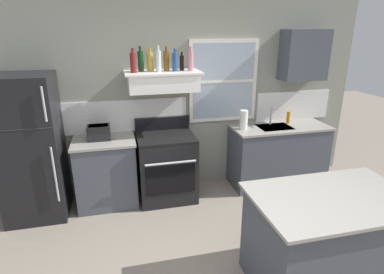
{
  "coord_description": "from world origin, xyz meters",
  "views": [
    {
      "loc": [
        -0.86,
        -2.08,
        2.28
      ],
      "look_at": [
        -0.05,
        1.2,
        1.1
      ],
      "focal_mm": 29.62,
      "sensor_mm": 36.0,
      "label": 1
    }
  ],
  "objects_px": {
    "bottle_blue_liqueur": "(175,62)",
    "bottle_rose_pink": "(191,61)",
    "bottle_red_label_wine": "(133,62)",
    "refrigerator": "(31,149)",
    "toaster": "(99,132)",
    "kitchen_island": "(327,241)",
    "stove_range": "(166,166)",
    "bottle_balsamic_dark": "(182,63)",
    "bottle_dark_green_wine": "(141,61)",
    "bottle_clear_tall": "(159,61)",
    "bottle_champagne_gold_foil": "(150,61)",
    "dish_soap_bottle": "(288,117)",
    "paper_towel_roll": "(244,120)",
    "bottle_amber_wine": "(166,61)"
  },
  "relations": [
    {
      "from": "toaster",
      "to": "bottle_champagne_gold_foil",
      "type": "bearing_deg",
      "value": 7.6
    },
    {
      "from": "bottle_red_label_wine",
      "to": "paper_towel_roll",
      "type": "height_order",
      "value": "bottle_red_label_wine"
    },
    {
      "from": "stove_range",
      "to": "bottle_rose_pink",
      "type": "relative_size",
      "value": 3.62
    },
    {
      "from": "bottle_dark_green_wine",
      "to": "bottle_champagne_gold_foil",
      "type": "distance_m",
      "value": 0.12
    },
    {
      "from": "bottle_champagne_gold_foil",
      "to": "dish_soap_bottle",
      "type": "height_order",
      "value": "bottle_champagne_gold_foil"
    },
    {
      "from": "dish_soap_bottle",
      "to": "refrigerator",
      "type": "bearing_deg",
      "value": -177.4
    },
    {
      "from": "refrigerator",
      "to": "bottle_dark_green_wine",
      "type": "height_order",
      "value": "bottle_dark_green_wine"
    },
    {
      "from": "bottle_clear_tall",
      "to": "bottle_rose_pink",
      "type": "bearing_deg",
      "value": -1.69
    },
    {
      "from": "stove_range",
      "to": "bottle_clear_tall",
      "type": "bearing_deg",
      "value": 126.16
    },
    {
      "from": "refrigerator",
      "to": "bottle_blue_liqueur",
      "type": "relative_size",
      "value": 6.33
    },
    {
      "from": "bottle_dark_green_wine",
      "to": "bottle_champagne_gold_foil",
      "type": "bearing_deg",
      "value": 0.06
    },
    {
      "from": "bottle_red_label_wine",
      "to": "refrigerator",
      "type": "bearing_deg",
      "value": -176.8
    },
    {
      "from": "bottle_champagne_gold_foil",
      "to": "bottle_clear_tall",
      "type": "xyz_separation_m",
      "value": [
        0.09,
        -0.08,
        0.02
      ]
    },
    {
      "from": "bottle_red_label_wine",
      "to": "bottle_balsamic_dark",
      "type": "height_order",
      "value": "bottle_red_label_wine"
    },
    {
      "from": "bottle_rose_pink",
      "to": "bottle_red_label_wine",
      "type": "bearing_deg",
      "value": -179.39
    },
    {
      "from": "refrigerator",
      "to": "bottle_blue_liqueur",
      "type": "distance_m",
      "value": 2.05
    },
    {
      "from": "stove_range",
      "to": "bottle_red_label_wine",
      "type": "bearing_deg",
      "value": 172.32
    },
    {
      "from": "stove_range",
      "to": "bottle_clear_tall",
      "type": "relative_size",
      "value": 3.39
    },
    {
      "from": "stove_range",
      "to": "bottle_blue_liqueur",
      "type": "xyz_separation_m",
      "value": [
        0.16,
        0.06,
        1.4
      ]
    },
    {
      "from": "toaster",
      "to": "dish_soap_bottle",
      "type": "xyz_separation_m",
      "value": [
        2.73,
        0.08,
        -0.01
      ]
    },
    {
      "from": "toaster",
      "to": "kitchen_island",
      "type": "distance_m",
      "value": 2.87
    },
    {
      "from": "refrigerator",
      "to": "stove_range",
      "type": "distance_m",
      "value": 1.7
    },
    {
      "from": "toaster",
      "to": "bottle_amber_wine",
      "type": "xyz_separation_m",
      "value": [
        0.9,
        0.03,
        0.87
      ]
    },
    {
      "from": "bottle_balsamic_dark",
      "to": "bottle_amber_wine",
      "type": "bearing_deg",
      "value": -169.34
    },
    {
      "from": "bottle_dark_green_wine",
      "to": "refrigerator",
      "type": "bearing_deg",
      "value": -172.87
    },
    {
      "from": "bottle_amber_wine",
      "to": "kitchen_island",
      "type": "bearing_deg",
      "value": -61.58
    },
    {
      "from": "paper_towel_roll",
      "to": "stove_range",
      "type": "bearing_deg",
      "value": -178.09
    },
    {
      "from": "bottle_red_label_wine",
      "to": "dish_soap_bottle",
      "type": "relative_size",
      "value": 1.64
    },
    {
      "from": "bottle_blue_liqueur",
      "to": "bottle_balsamic_dark",
      "type": "bearing_deg",
      "value": 32.21
    },
    {
      "from": "bottle_red_label_wine",
      "to": "bottle_amber_wine",
      "type": "bearing_deg",
      "value": 5.61
    },
    {
      "from": "bottle_rose_pink",
      "to": "bottle_balsamic_dark",
      "type": "bearing_deg",
      "value": 144.07
    },
    {
      "from": "bottle_amber_wine",
      "to": "bottle_blue_liqueur",
      "type": "distance_m",
      "value": 0.11
    },
    {
      "from": "toaster",
      "to": "kitchen_island",
      "type": "xyz_separation_m",
      "value": [
        1.99,
        -1.98,
        -0.55
      ]
    },
    {
      "from": "toaster",
      "to": "paper_towel_roll",
      "type": "xyz_separation_m",
      "value": [
        1.97,
        -0.02,
        0.04
      ]
    },
    {
      "from": "bottle_balsamic_dark",
      "to": "bottle_clear_tall",
      "type": "bearing_deg",
      "value": -169.01
    },
    {
      "from": "toaster",
      "to": "paper_towel_roll",
      "type": "relative_size",
      "value": 1.1
    },
    {
      "from": "toaster",
      "to": "paper_towel_roll",
      "type": "bearing_deg",
      "value": -0.56
    },
    {
      "from": "bottle_dark_green_wine",
      "to": "paper_towel_roll",
      "type": "distance_m",
      "value": 1.62
    },
    {
      "from": "stove_range",
      "to": "bottle_balsamic_dark",
      "type": "bearing_deg",
      "value": 26.42
    },
    {
      "from": "paper_towel_roll",
      "to": "dish_soap_bottle",
      "type": "relative_size",
      "value": 1.5
    },
    {
      "from": "refrigerator",
      "to": "bottle_champagne_gold_foil",
      "type": "relative_size",
      "value": 6.22
    },
    {
      "from": "bottle_red_label_wine",
      "to": "paper_towel_roll",
      "type": "bearing_deg",
      "value": -0.45
    },
    {
      "from": "bottle_blue_liqueur",
      "to": "bottle_rose_pink",
      "type": "xyz_separation_m",
      "value": [
        0.2,
        -0.01,
        0.01
      ]
    },
    {
      "from": "bottle_champagne_gold_foil",
      "to": "bottle_rose_pink",
      "type": "distance_m",
      "value": 0.51
    },
    {
      "from": "bottle_champagne_gold_foil",
      "to": "bottle_amber_wine",
      "type": "bearing_deg",
      "value": -17.06
    },
    {
      "from": "toaster",
      "to": "bottle_red_label_wine",
      "type": "distance_m",
      "value": 0.99
    },
    {
      "from": "stove_range",
      "to": "paper_towel_roll",
      "type": "relative_size",
      "value": 4.04
    },
    {
      "from": "toaster",
      "to": "bottle_clear_tall",
      "type": "xyz_separation_m",
      "value": [
        0.8,
        0.01,
        0.87
      ]
    },
    {
      "from": "bottle_rose_pink",
      "to": "kitchen_island",
      "type": "xyz_separation_m",
      "value": [
        0.78,
        -1.98,
        -1.41
      ]
    },
    {
      "from": "bottle_dark_green_wine",
      "to": "kitchen_island",
      "type": "relative_size",
      "value": 0.22
    }
  ]
}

